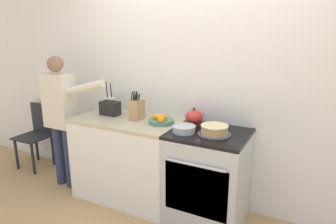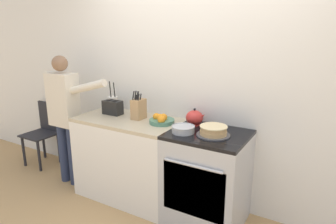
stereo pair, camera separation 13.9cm
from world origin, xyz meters
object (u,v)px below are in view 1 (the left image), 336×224
Objects in this scene: stove_range at (207,177)px; mixing_bowl at (184,129)px; tea_kettle at (194,117)px; person_baker at (60,112)px; layer_cake at (214,130)px; toaster at (110,108)px; knife_block at (137,109)px; utensil_crock at (110,103)px; dining_chair at (38,131)px; fruit_bowl at (161,120)px.

mixing_bowl is at bearing -153.65° from stove_range.
person_baker is at bearing -168.66° from tea_kettle.
layer_cake is 1.31× the size of toaster.
tea_kettle reaches higher than mixing_bowl.
stove_range is 0.49m from layer_cake.
knife_block reaches higher than toaster.
utensil_crock reaches higher than dining_chair.
layer_cake is at bearing 14.49° from mixing_bowl.
utensil_crock is at bearing 170.34° from stove_range.
toaster is (-0.65, 0.03, 0.04)m from fruit_bowl.
mixing_bowl is 1.14m from utensil_crock.
knife_block reaches higher than layer_cake.
tea_kettle is at bearing -28.78° from dining_chair.
layer_cake is at bearing -6.04° from knife_block.
mixing_bowl is 1.52m from person_baker.
toaster is at bearing 179.35° from knife_block.
layer_cake is 0.27m from mixing_bowl.
layer_cake reaches higher than stove_range.
knife_block is (-0.60, -0.11, 0.04)m from tea_kettle.
layer_cake is at bearing -6.90° from fruit_bowl.
layer_cake is (0.06, -0.03, 0.49)m from stove_range.
dining_chair is at bearing 176.55° from layer_cake.
person_baker is (-1.20, -0.17, -0.02)m from fruit_bowl.
utensil_crock is 1.26m from dining_chair.
tea_kettle is 0.61m from knife_block.
utensil_crock is 0.20m from toaster.
tea_kettle reaches higher than fruit_bowl.
utensil_crock is 0.40× the size of dining_chair.
stove_range is at bearing -37.42° from tea_kettle.
mixing_bowl is at bearing -87.02° from tea_kettle.
tea_kettle is at bearing 5.35° from person_baker.
stove_range is 0.59m from tea_kettle.
utensil_crock is 0.55m from person_baker.
person_baker is at bearing -176.80° from layer_cake.
dining_chair is (-1.64, 0.06, -0.52)m from knife_block.
layer_cake is at bearing -10.60° from utensil_crock.
toaster is 0.27× the size of dining_chair.
dining_chair is at bearing 177.24° from stove_range.
knife_block is (-0.61, 0.16, 0.08)m from mixing_bowl.
dining_chair is (-2.24, -0.05, -0.48)m from tea_kettle.
utensil_crock reaches higher than fruit_bowl.
mixing_bowl is at bearing -165.51° from layer_cake.
toaster is at bearing -32.51° from dining_chair.
person_baker reaches higher than layer_cake.
stove_range is 0.99m from knife_block.
stove_range is 4.28× the size of tea_kettle.
layer_cake is 1.38× the size of mixing_bowl.
tea_kettle is 2.29m from dining_chair.
tea_kettle is at bearing 10.36° from knife_block.
mixing_bowl is 0.72× the size of knife_block.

